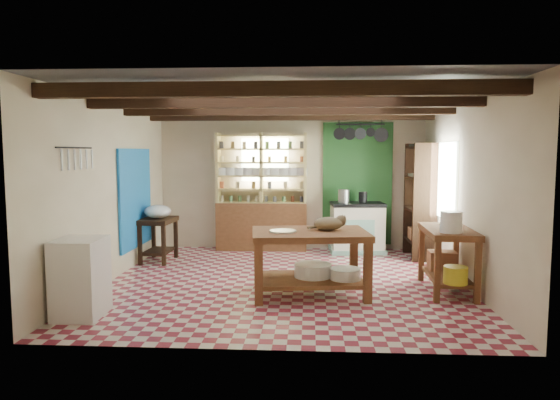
# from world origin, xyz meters

# --- Properties ---
(floor) EXTENTS (5.00, 5.00, 0.02)m
(floor) POSITION_xyz_m (0.00, 0.00, -0.01)
(floor) COLOR maroon
(floor) RESTS_ON ground
(ceiling) EXTENTS (5.00, 5.00, 0.02)m
(ceiling) POSITION_xyz_m (0.00, 0.00, 2.60)
(ceiling) COLOR #4F4F55
(ceiling) RESTS_ON wall_back
(wall_back) EXTENTS (5.00, 0.04, 2.60)m
(wall_back) POSITION_xyz_m (0.00, 2.50, 1.30)
(wall_back) COLOR beige
(wall_back) RESTS_ON floor
(wall_front) EXTENTS (5.00, 0.04, 2.60)m
(wall_front) POSITION_xyz_m (0.00, -2.50, 1.30)
(wall_front) COLOR beige
(wall_front) RESTS_ON floor
(wall_left) EXTENTS (0.04, 5.00, 2.60)m
(wall_left) POSITION_xyz_m (-2.50, 0.00, 1.30)
(wall_left) COLOR beige
(wall_left) RESTS_ON floor
(wall_right) EXTENTS (0.04, 5.00, 2.60)m
(wall_right) POSITION_xyz_m (2.50, 0.00, 1.30)
(wall_right) COLOR beige
(wall_right) RESTS_ON floor
(ceiling_beams) EXTENTS (5.00, 3.80, 0.15)m
(ceiling_beams) POSITION_xyz_m (0.00, 0.00, 2.48)
(ceiling_beams) COLOR black
(ceiling_beams) RESTS_ON ceiling
(blue_wall_patch) EXTENTS (0.04, 1.40, 1.60)m
(blue_wall_patch) POSITION_xyz_m (-2.47, 0.90, 1.10)
(blue_wall_patch) COLOR blue
(blue_wall_patch) RESTS_ON wall_left
(green_wall_patch) EXTENTS (1.30, 0.04, 2.30)m
(green_wall_patch) POSITION_xyz_m (1.25, 2.47, 1.25)
(green_wall_patch) COLOR #215323
(green_wall_patch) RESTS_ON wall_back
(window_back) EXTENTS (0.90, 0.02, 0.80)m
(window_back) POSITION_xyz_m (-0.50, 2.48, 1.70)
(window_back) COLOR silver
(window_back) RESTS_ON wall_back
(window_right) EXTENTS (0.02, 1.30, 1.20)m
(window_right) POSITION_xyz_m (2.48, 1.00, 1.40)
(window_right) COLOR silver
(window_right) RESTS_ON wall_right
(utensil_rail) EXTENTS (0.06, 0.90, 0.28)m
(utensil_rail) POSITION_xyz_m (-2.44, -1.20, 1.78)
(utensil_rail) COLOR black
(utensil_rail) RESTS_ON wall_left
(pot_rack) EXTENTS (0.86, 0.12, 0.36)m
(pot_rack) POSITION_xyz_m (1.25, 2.05, 2.18)
(pot_rack) COLOR black
(pot_rack) RESTS_ON ceiling
(shelving_unit) EXTENTS (1.70, 0.34, 2.20)m
(shelving_unit) POSITION_xyz_m (-0.55, 2.31, 1.10)
(shelving_unit) COLOR #DCC77F
(shelving_unit) RESTS_ON floor
(tall_rack) EXTENTS (0.40, 0.86, 2.00)m
(tall_rack) POSITION_xyz_m (2.28, 1.80, 1.00)
(tall_rack) COLOR black
(tall_rack) RESTS_ON floor
(work_table) EXTENTS (1.58, 1.15, 0.83)m
(work_table) POSITION_xyz_m (0.36, -0.63, 0.42)
(work_table) COLOR brown
(work_table) RESTS_ON floor
(stove) EXTENTS (0.99, 0.71, 0.92)m
(stove) POSITION_xyz_m (1.23, 2.15, 0.46)
(stove) COLOR white
(stove) RESTS_ON floor
(prep_table) EXTENTS (0.54, 0.75, 0.74)m
(prep_table) POSITION_xyz_m (-2.20, 1.19, 0.37)
(prep_table) COLOR black
(prep_table) RESTS_ON floor
(white_cabinet) EXTENTS (0.51, 0.60, 0.88)m
(white_cabinet) POSITION_xyz_m (-2.22, -1.64, 0.44)
(white_cabinet) COLOR white
(white_cabinet) RESTS_ON floor
(right_counter) EXTENTS (0.64, 1.20, 0.85)m
(right_counter) POSITION_xyz_m (2.18, -0.38, 0.42)
(right_counter) COLOR brown
(right_counter) RESTS_ON floor
(cat) EXTENTS (0.45, 0.39, 0.17)m
(cat) POSITION_xyz_m (0.60, -0.55, 0.92)
(cat) COLOR #917A54
(cat) RESTS_ON work_table
(steel_tray) EXTENTS (0.38, 0.38, 0.02)m
(steel_tray) POSITION_xyz_m (0.01, -0.72, 0.84)
(steel_tray) COLOR #ABACB3
(steel_tray) RESTS_ON work_table
(basin_large) EXTENTS (0.54, 0.54, 0.17)m
(basin_large) POSITION_xyz_m (0.40, -0.58, 0.31)
(basin_large) COLOR white
(basin_large) RESTS_ON work_table
(basin_small) EXTENTS (0.44, 0.44, 0.14)m
(basin_small) POSITION_xyz_m (0.81, -0.68, 0.29)
(basin_small) COLOR white
(basin_small) RESTS_ON work_table
(kettle_left) EXTENTS (0.22, 0.22, 0.24)m
(kettle_left) POSITION_xyz_m (0.98, 2.13, 1.05)
(kettle_left) COLOR #ABACB3
(kettle_left) RESTS_ON stove
(kettle_right) EXTENTS (0.17, 0.17, 0.20)m
(kettle_right) POSITION_xyz_m (1.33, 2.16, 1.02)
(kettle_right) COLOR black
(kettle_right) RESTS_ON stove
(enamel_bowl) EXTENTS (0.47, 0.47, 0.22)m
(enamel_bowl) POSITION_xyz_m (-2.20, 1.19, 0.85)
(enamel_bowl) COLOR white
(enamel_bowl) RESTS_ON prep_table
(white_bucket) EXTENTS (0.28, 0.28, 0.27)m
(white_bucket) POSITION_xyz_m (2.12, -0.72, 0.98)
(white_bucket) COLOR white
(white_bucket) RESTS_ON right_counter
(wicker_basket) EXTENTS (0.38, 0.31, 0.25)m
(wicker_basket) POSITION_xyz_m (2.19, -0.08, 0.35)
(wicker_basket) COLOR #9F6240
(wicker_basket) RESTS_ON right_counter
(yellow_tub) EXTENTS (0.30, 0.30, 0.21)m
(yellow_tub) POSITION_xyz_m (2.16, -0.83, 0.33)
(yellow_tub) COLOR gold
(yellow_tub) RESTS_ON right_counter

